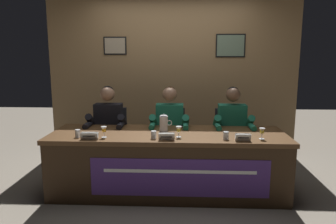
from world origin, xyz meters
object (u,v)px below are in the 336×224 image
Objects in this scene: juice_glass_center at (179,130)px; water_pitcher_central at (164,123)px; nameplate_right at (243,137)px; water_cup_left at (78,134)px; chair_center at (170,142)px; conference_table at (168,154)px; panelist_right at (233,127)px; nameplate_center at (167,137)px; water_cup_right at (226,136)px; chair_left at (111,141)px; chair_right at (230,143)px; nameplate_left at (89,136)px; juice_glass_left at (104,130)px; juice_glass_right at (262,131)px; water_cup_center at (154,135)px; panelist_center at (169,126)px; panelist_left at (107,125)px.

water_pitcher_central reaches higher than juice_glass_center.
water_cup_left is at bearing 177.34° from nameplate_right.
conference_table is at bearing -89.73° from chair_center.
panelist_right is (0.69, 0.62, -0.10)m from juice_glass_center.
nameplate_center reaches higher than conference_table.
water_pitcher_central is at bearing 152.62° from water_cup_right.
chair_left reaches higher than water_cup_left.
water_pitcher_central is at bearing -149.23° from chair_right.
water_pitcher_central reaches higher than chair_left.
nameplate_left is 0.91× the size of water_pitcher_central.
juice_glass_left is 1.00× the size of juice_glass_right.
water_cup_right is at bearing -27.38° from water_pitcher_central.
nameplate_left is 2.26× the size of water_cup_center.
chair_center is at bearing 84.00° from water_pitcher_central.
panelist_center is 1.11m from nameplate_right.
nameplate_right is at bearing -3.09° from juice_glass_left.
panelist_right reaches higher than juice_glass_center.
nameplate_right is at bearing -3.71° from water_cup_center.
water_cup_right is at bearing 5.45° from nameplate_center.
nameplate_right is 0.78× the size of water_pitcher_central.
juice_glass_right is (1.86, -0.65, 0.10)m from panelist_left.
chair_center reaches higher than juice_glass_right.
water_pitcher_central is at bearing -99.64° from panelist_center.
conference_table is at bearing 89.83° from nameplate_center.
panelist_left reaches higher than chair_center.
juice_glass_right is at bearing -32.21° from panelist_center.
nameplate_right is at bearing -2.66° from water_cup_left.
nameplate_right is at bearing -42.38° from panelist_center.
water_cup_right is at bearing -7.77° from juice_glass_center.
panelist_center is at bearing 41.73° from nameplate_left.
juice_glass_left is 1.79m from chair_right.
nameplate_left is (-0.02, -0.75, 0.05)m from panelist_left.
chair_center is 0.91m from juice_glass_center.
juice_glass_center reaches higher than nameplate_center.
water_cup_center is at bearing 176.29° from nameplate_right.
juice_glass_center is (1.13, 0.05, 0.05)m from water_cup_left.
juice_glass_left and juice_glass_right have the same top height.
panelist_left reaches higher than nameplate_left.
chair_right is 7.27× the size of juice_glass_right.
nameplate_center is at bearing -6.62° from juice_glass_left.
water_cup_right is (0.64, 0.06, -0.00)m from nameplate_center.
juice_glass_left is at bearing -0.46° from water_cup_left.
juice_glass_right is (1.86, -0.85, 0.37)m from chair_left.
water_cup_left reaches higher than nameplate_center.
juice_glass_left and juice_glass_center have the same top height.
nameplate_right is at bearing -157.25° from juice_glass_right.
chair_left is 1.01m from nameplate_left.
water_cup_center is (-0.15, -0.88, 0.33)m from chair_center.
juice_glass_center is 0.29m from water_cup_center.
chair_right is at bearing 29.53° from juice_glass_left.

